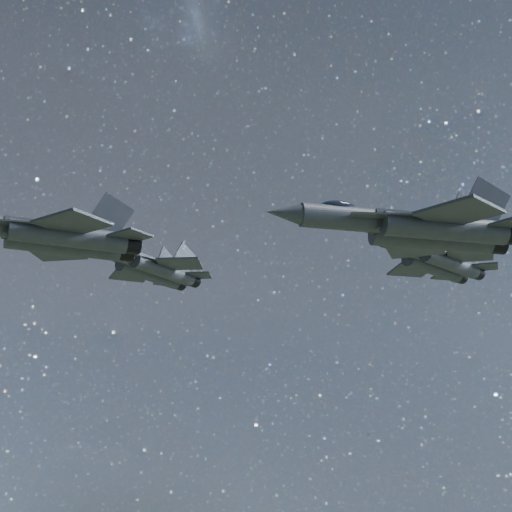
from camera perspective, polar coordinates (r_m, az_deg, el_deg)
jet_lead at (r=59.89m, az=-13.77°, el=1.39°), size 16.73×11.45×4.20m
jet_left at (r=80.63m, az=-7.28°, el=-0.67°), size 16.11×10.77×4.08m
jet_right at (r=62.59m, az=10.76°, el=1.86°), size 19.43×12.89×4.95m
jet_slot at (r=78.45m, az=11.74°, el=-0.22°), size 16.39×11.34×4.11m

